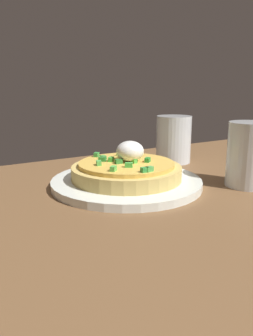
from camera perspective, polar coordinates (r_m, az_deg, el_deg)
The scene contains 5 objects.
dining_table at distance 56.20cm, azimuth 9.42°, elevation -6.59°, with size 125.26×76.33×3.35cm, color brown.
plate at distance 60.93cm, azimuth -0.00°, elevation -2.43°, with size 27.14×27.14×1.33cm, color white.
pizza at distance 60.34cm, azimuth 0.04°, elevation -0.22°, with size 19.80×19.80×6.80cm.
cup_near at distance 63.82cm, azimuth 20.18°, elevation 1.59°, with size 7.96×7.96×11.57cm.
cup_far at distance 79.75cm, azimuth 8.00°, elevation 4.43°, with size 8.11×8.11×10.88cm.
Camera 1 is at (34.67, 39.66, 21.28)cm, focal length 35.80 mm.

